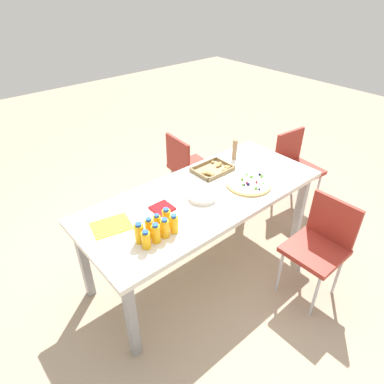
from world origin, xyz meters
TOP-DOWN VIEW (x-y plane):
  - ground_plane at (0.00, 0.00)m, footprint 12.00×12.00m
  - party_table at (0.00, 0.00)m, footprint 2.00×0.83m
  - chair_far_right at (0.49, 0.79)m, footprint 0.43×0.43m
  - chair_near_right at (0.49, -0.79)m, footprint 0.40×0.40m
  - chair_end at (1.37, 0.07)m, footprint 0.44×0.44m
  - juice_bottle_0 at (-0.69, -0.21)m, footprint 0.06×0.06m
  - juice_bottle_1 at (-0.61, -0.21)m, footprint 0.06×0.06m
  - juice_bottle_2 at (-0.53, -0.21)m, footprint 0.06×0.06m
  - juice_bottle_3 at (-0.46, -0.21)m, footprint 0.06×0.06m
  - juice_bottle_4 at (-0.69, -0.14)m, footprint 0.06×0.06m
  - juice_bottle_5 at (-0.61, -0.14)m, footprint 0.05×0.05m
  - juice_bottle_6 at (-0.54, -0.13)m, footprint 0.05×0.05m
  - juice_bottle_7 at (-0.46, -0.13)m, footprint 0.06×0.06m
  - fruit_pizza at (0.37, -0.14)m, footprint 0.37×0.37m
  - snack_tray at (0.30, 0.21)m, footprint 0.32×0.24m
  - plate_stack at (-0.05, -0.04)m, footprint 0.22×0.22m
  - napkin_stack at (-0.37, 0.05)m, footprint 0.15×0.15m
  - cardboard_tube at (0.61, 0.25)m, footprint 0.04×0.04m
  - paper_folder at (-0.75, 0.12)m, footprint 0.30×0.25m

SIDE VIEW (x-z plane):
  - ground_plane at x=0.00m, z-range 0.00..0.00m
  - chair_far_right at x=0.49m, z-range 0.09..0.92m
  - chair_near_right at x=0.49m, z-range 0.09..0.92m
  - chair_end at x=1.37m, z-range 0.09..0.92m
  - party_table at x=0.00m, z-range 0.31..1.06m
  - paper_folder at x=-0.75m, z-range 0.75..0.76m
  - napkin_stack at x=-0.37m, z-range 0.75..0.76m
  - fruit_pizza at x=0.37m, z-range 0.74..0.79m
  - snack_tray at x=0.30m, z-range 0.74..0.78m
  - plate_stack at x=-0.05m, z-range 0.75..0.79m
  - juice_bottle_0 at x=-0.69m, z-range 0.75..0.88m
  - juice_bottle_6 at x=-0.54m, z-range 0.75..0.88m
  - juice_bottle_3 at x=-0.46m, z-range 0.75..0.89m
  - juice_bottle_1 at x=-0.61m, z-range 0.75..0.89m
  - juice_bottle_2 at x=-0.53m, z-range 0.75..0.89m
  - juice_bottle_5 at x=-0.61m, z-range 0.75..0.89m
  - juice_bottle_4 at x=-0.69m, z-range 0.75..0.89m
  - juice_bottle_7 at x=-0.46m, z-range 0.75..0.90m
  - cardboard_tube at x=0.61m, z-range 0.75..0.94m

